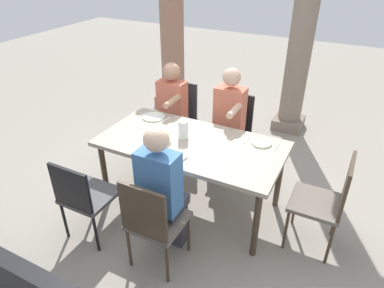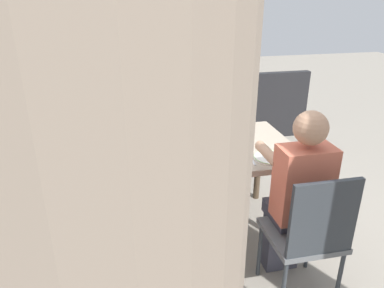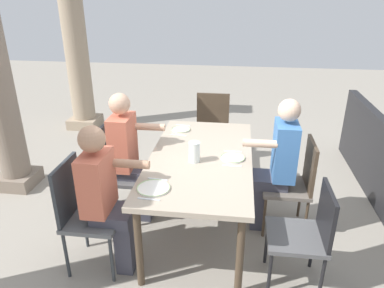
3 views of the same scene
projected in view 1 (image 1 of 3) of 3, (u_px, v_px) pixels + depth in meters
The scene contains 22 objects.
ground_plane at pixel (191, 202), 3.80m from camera, with size 16.00×16.00×0.00m, color gray.
dining_table at pixel (191, 148), 3.44m from camera, with size 1.83×0.93×0.77m.
chair_west_north at pixel (178, 115), 4.46m from camera, with size 0.44×0.44×0.96m.
chair_west_south at pixel (83, 195), 3.12m from camera, with size 0.44×0.44×0.86m.
chair_mid_north at pixel (232, 128), 4.17m from camera, with size 0.44×0.44×0.94m.
chair_mid_south at pixel (152, 220), 2.81m from camera, with size 0.44×0.44×0.92m.
chair_head_east at pixel (328, 199), 2.99m from camera, with size 0.44×0.44×0.96m.
diner_woman_green at pixel (163, 189), 2.87m from camera, with size 0.35×0.49×1.32m.
diner_man_white at pixel (170, 111), 4.23m from camera, with size 0.35×0.49×1.27m.
diner_guest_third at pixel (227, 122), 3.95m from camera, with size 0.34×0.49×1.31m.
stone_column_near at pixel (172, 24), 5.44m from camera, with size 0.50×0.50×2.76m.
stone_column_centre at pixel (303, 28), 4.58m from camera, with size 0.43×0.43×3.02m.
plate_0 at pixel (154, 117), 3.88m from camera, with size 0.26×0.26×0.02m.
fork_0 at pixel (143, 115), 3.94m from camera, with size 0.02×0.17×0.01m, color silver.
spoon_0 at pixel (165, 120), 3.82m from camera, with size 0.02×0.17×0.01m, color silver.
plate_1 at pixel (176, 155), 3.18m from camera, with size 0.22×0.22×0.02m.
fork_1 at pixel (162, 152), 3.24m from camera, with size 0.02×0.17×0.01m, color silver.
spoon_1 at pixel (190, 160), 3.13m from camera, with size 0.02×0.17×0.01m, color silver.
plate_2 at pixel (261, 143), 3.38m from camera, with size 0.20×0.20×0.02m.
fork_2 at pixel (247, 140), 3.44m from camera, with size 0.02×0.17×0.01m, color silver.
spoon_2 at pixel (276, 147), 3.32m from camera, with size 0.02×0.17×0.01m, color silver.
water_pitcher at pixel (183, 130), 3.44m from camera, with size 0.10×0.10×0.19m.
Camera 1 is at (1.35, -2.62, 2.48)m, focal length 32.22 mm.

